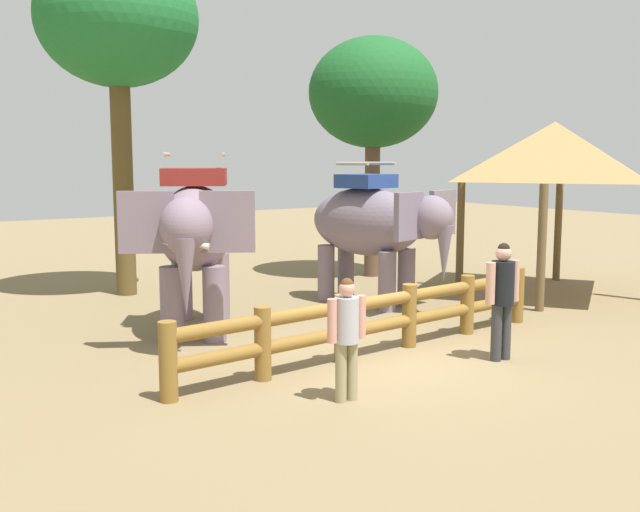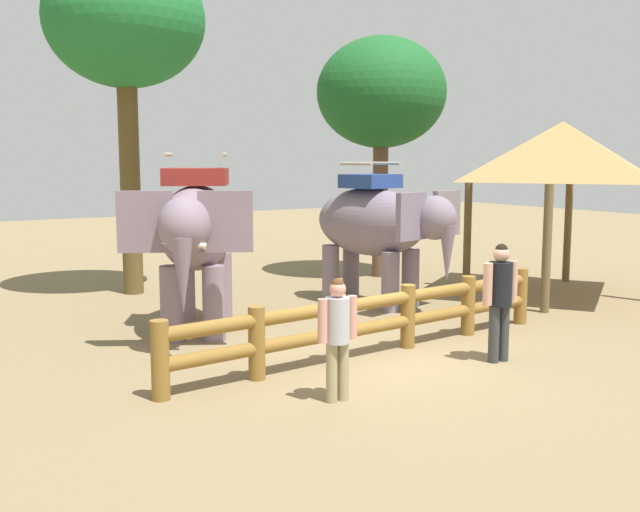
# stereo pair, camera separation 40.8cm
# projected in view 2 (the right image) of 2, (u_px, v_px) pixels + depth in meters

# --- Properties ---
(ground_plane) EXTENTS (60.00, 60.00, 0.00)m
(ground_plane) POSITION_uv_depth(u_px,v_px,m) (384.00, 358.00, 11.52)
(ground_plane) COLOR olive
(log_fence) EXTENTS (7.55, 0.91, 1.05)m
(log_fence) POSITION_uv_depth(u_px,v_px,m) (374.00, 317.00, 11.67)
(log_fence) COLOR olive
(log_fence) RESTS_ON ground
(elephant_near_left) EXTENTS (3.02, 3.74, 3.21)m
(elephant_near_left) POSITION_uv_depth(u_px,v_px,m) (196.00, 232.00, 13.02)
(elephant_near_left) COLOR slate
(elephant_near_left) RESTS_ON ground
(elephant_center) EXTENTS (2.30, 3.62, 3.03)m
(elephant_center) POSITION_uv_depth(u_px,v_px,m) (379.00, 225.00, 15.46)
(elephant_center) COLOR slate
(elephant_center) RESTS_ON ground
(tourist_woman_in_black) EXTENTS (0.65, 0.37, 1.83)m
(tourist_woman_in_black) POSITION_uv_depth(u_px,v_px,m) (500.00, 294.00, 11.21)
(tourist_woman_in_black) COLOR #333538
(tourist_woman_in_black) RESTS_ON ground
(tourist_man_in_blue) EXTENTS (0.57, 0.32, 1.61)m
(tourist_man_in_blue) POSITION_uv_depth(u_px,v_px,m) (338.00, 330.00, 9.38)
(tourist_man_in_blue) COLOR #998D65
(tourist_man_in_blue) RESTS_ON ground
(thatched_shelter) EXTENTS (4.64, 4.64, 3.92)m
(thatched_shelter) POSITION_uv_depth(u_px,v_px,m) (562.00, 153.00, 16.40)
(thatched_shelter) COLOR brown
(thatched_shelter) RESTS_ON ground
(tree_far_left) EXTENTS (3.33, 3.33, 6.19)m
(tree_far_left) POSITION_uv_depth(u_px,v_px,m) (381.00, 95.00, 18.91)
(tree_far_left) COLOR brown
(tree_far_left) RESTS_ON ground
(tree_far_right) EXTENTS (3.54, 3.54, 7.66)m
(tree_far_right) POSITION_uv_depth(u_px,v_px,m) (125.00, 23.00, 16.27)
(tree_far_right) COLOR brown
(tree_far_right) RESTS_ON ground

